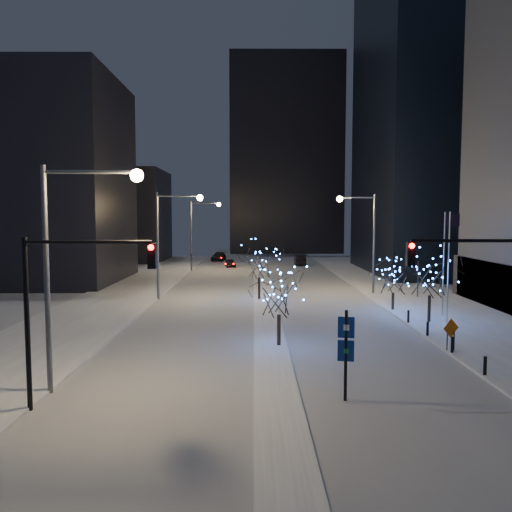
{
  "coord_description": "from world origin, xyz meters",
  "views": [
    {
      "loc": [
        -0.99,
        -19.55,
        7.79
      ],
      "look_at": [
        -0.83,
        15.85,
        5.0
      ],
      "focal_mm": 35.0,
      "sensor_mm": 36.0,
      "label": 1
    }
  ],
  "objects_px": {
    "holiday_tree_plaza_far": "(393,277)",
    "holiday_tree_plaza_near": "(430,273)",
    "car_near": "(230,263)",
    "holiday_tree_median_near": "(279,292)",
    "traffic_signal_west": "(66,294)",
    "car_mid": "(300,260)",
    "street_lamp_east": "(365,230)",
    "car_far": "(219,257)",
    "traffic_signal_east": "(492,290)",
    "construction_sign": "(451,331)",
    "street_lamp_w_far": "(198,226)",
    "street_lamp_w_near": "(70,247)",
    "holiday_tree_median_far": "(259,261)",
    "wayfinding_sign": "(346,346)",
    "street_lamp_w_mid": "(169,231)"
  },
  "relations": [
    {
      "from": "street_lamp_w_near",
      "to": "construction_sign",
      "type": "height_order",
      "value": "street_lamp_w_near"
    },
    {
      "from": "traffic_signal_west",
      "to": "traffic_signal_east",
      "type": "height_order",
      "value": "same"
    },
    {
      "from": "holiday_tree_plaza_far",
      "to": "holiday_tree_median_near",
      "type": "bearing_deg",
      "value": -131.26
    },
    {
      "from": "holiday_tree_median_near",
      "to": "holiday_tree_plaza_far",
      "type": "distance_m",
      "value": 15.17
    },
    {
      "from": "street_lamp_east",
      "to": "car_near",
      "type": "height_order",
      "value": "street_lamp_east"
    },
    {
      "from": "traffic_signal_west",
      "to": "car_mid",
      "type": "relative_size",
      "value": 1.44
    },
    {
      "from": "car_far",
      "to": "construction_sign",
      "type": "relative_size",
      "value": 2.74
    },
    {
      "from": "traffic_signal_west",
      "to": "holiday_tree_plaza_far",
      "type": "bearing_deg",
      "value": 48.1
    },
    {
      "from": "holiday_tree_plaza_far",
      "to": "wayfinding_sign",
      "type": "xyz_separation_m",
      "value": [
        -7.62,
        -20.11,
        -0.44
      ]
    },
    {
      "from": "holiday_tree_median_far",
      "to": "street_lamp_w_far",
      "type": "bearing_deg",
      "value": 108.28
    },
    {
      "from": "holiday_tree_plaza_near",
      "to": "holiday_tree_plaza_far",
      "type": "bearing_deg",
      "value": 105.04
    },
    {
      "from": "wayfinding_sign",
      "to": "construction_sign",
      "type": "relative_size",
      "value": 2.1
    },
    {
      "from": "street_lamp_east",
      "to": "holiday_tree_plaza_near",
      "type": "height_order",
      "value": "street_lamp_east"
    },
    {
      "from": "street_lamp_w_mid",
      "to": "wayfinding_sign",
      "type": "bearing_deg",
      "value": -65.56
    },
    {
      "from": "street_lamp_east",
      "to": "holiday_tree_median_far",
      "type": "relative_size",
      "value": 1.87
    },
    {
      "from": "traffic_signal_west",
      "to": "car_near",
      "type": "bearing_deg",
      "value": 86.23
    },
    {
      "from": "wayfinding_sign",
      "to": "traffic_signal_east",
      "type": "bearing_deg",
      "value": 11.38
    },
    {
      "from": "traffic_signal_east",
      "to": "car_mid",
      "type": "relative_size",
      "value": 1.44
    },
    {
      "from": "holiday_tree_median_far",
      "to": "traffic_signal_east",
      "type": "bearing_deg",
      "value": -69.65
    },
    {
      "from": "street_lamp_w_mid",
      "to": "car_mid",
      "type": "distance_m",
      "value": 37.73
    },
    {
      "from": "holiday_tree_median_near",
      "to": "holiday_tree_median_far",
      "type": "height_order",
      "value": "holiday_tree_median_far"
    },
    {
      "from": "traffic_signal_east",
      "to": "car_far",
      "type": "distance_m",
      "value": 69.55
    },
    {
      "from": "traffic_signal_west",
      "to": "holiday_tree_median_far",
      "type": "bearing_deg",
      "value": 73.29
    },
    {
      "from": "traffic_signal_west",
      "to": "car_mid",
      "type": "xyz_separation_m",
      "value": [
        14.94,
        60.96,
        -3.96
      ]
    },
    {
      "from": "traffic_signal_west",
      "to": "construction_sign",
      "type": "height_order",
      "value": "traffic_signal_west"
    },
    {
      "from": "holiday_tree_plaza_far",
      "to": "street_lamp_east",
      "type": "bearing_deg",
      "value": 92.69
    },
    {
      "from": "street_lamp_w_far",
      "to": "holiday_tree_plaza_near",
      "type": "relative_size",
      "value": 1.75
    },
    {
      "from": "traffic_signal_east",
      "to": "holiday_tree_median_far",
      "type": "xyz_separation_m",
      "value": [
        -9.44,
        25.45,
        -1.08
      ]
    },
    {
      "from": "street_lamp_w_near",
      "to": "traffic_signal_west",
      "type": "distance_m",
      "value": 2.7
    },
    {
      "from": "traffic_signal_west",
      "to": "car_far",
      "type": "relative_size",
      "value": 1.38
    },
    {
      "from": "street_lamp_w_mid",
      "to": "holiday_tree_plaza_near",
      "type": "distance_m",
      "value": 23.51
    },
    {
      "from": "street_lamp_w_far",
      "to": "holiday_tree_plaza_near",
      "type": "xyz_separation_m",
      "value": [
        20.73,
        -35.71,
        -2.8
      ]
    },
    {
      "from": "street_lamp_east",
      "to": "holiday_tree_plaza_far",
      "type": "relative_size",
      "value": 2.2
    },
    {
      "from": "holiday_tree_plaza_far",
      "to": "holiday_tree_plaza_near",
      "type": "bearing_deg",
      "value": -74.96
    },
    {
      "from": "car_near",
      "to": "holiday_tree_median_near",
      "type": "height_order",
      "value": "holiday_tree_median_near"
    },
    {
      "from": "holiday_tree_median_near",
      "to": "car_near",
      "type": "bearing_deg",
      "value": 96.17
    },
    {
      "from": "street_lamp_w_near",
      "to": "holiday_tree_median_far",
      "type": "xyz_separation_m",
      "value": [
        8.44,
        24.45,
        -2.82
      ]
    },
    {
      "from": "street_lamp_w_mid",
      "to": "street_lamp_east",
      "type": "height_order",
      "value": "same"
    },
    {
      "from": "traffic_signal_east",
      "to": "holiday_tree_plaza_near",
      "type": "bearing_deg",
      "value": 79.42
    },
    {
      "from": "street_lamp_east",
      "to": "car_mid",
      "type": "xyz_separation_m",
      "value": [
        -3.59,
        30.96,
        -5.65
      ]
    },
    {
      "from": "car_near",
      "to": "holiday_tree_plaza_far",
      "type": "xyz_separation_m",
      "value": [
        15.16,
        -36.33,
        2.2
      ]
    },
    {
      "from": "traffic_signal_west",
      "to": "traffic_signal_east",
      "type": "xyz_separation_m",
      "value": [
        17.38,
        1.0,
        0.0
      ]
    },
    {
      "from": "holiday_tree_median_far",
      "to": "wayfinding_sign",
      "type": "height_order",
      "value": "holiday_tree_median_far"
    },
    {
      "from": "traffic_signal_east",
      "to": "car_near",
      "type": "relative_size",
      "value": 1.9
    },
    {
      "from": "holiday_tree_plaza_far",
      "to": "car_near",
      "type": "bearing_deg",
      "value": 112.65
    },
    {
      "from": "holiday_tree_median_near",
      "to": "car_mid",
      "type": "bearing_deg",
      "value": 83.33
    },
    {
      "from": "street_lamp_w_mid",
      "to": "car_near",
      "type": "height_order",
      "value": "street_lamp_w_mid"
    },
    {
      "from": "traffic_signal_east",
      "to": "holiday_tree_plaza_near",
      "type": "height_order",
      "value": "traffic_signal_east"
    },
    {
      "from": "holiday_tree_plaza_far",
      "to": "car_mid",
      "type": "bearing_deg",
      "value": 95.74
    },
    {
      "from": "street_lamp_w_far",
      "to": "holiday_tree_plaza_near",
      "type": "distance_m",
      "value": 41.39
    }
  ]
}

